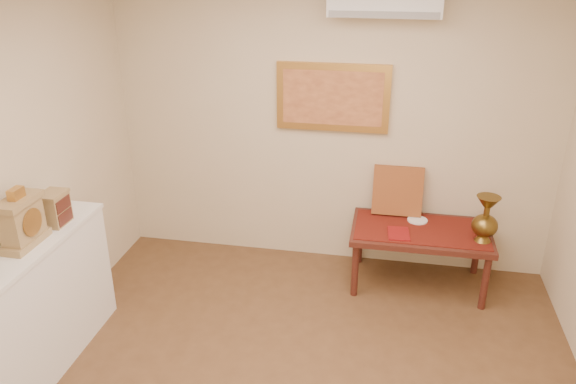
% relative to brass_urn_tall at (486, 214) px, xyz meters
% --- Properties ---
extents(wall_back, '(4.00, 0.02, 2.70)m').
position_rel_brass_urn_tall_xyz_m(wall_back, '(-1.35, 0.50, 0.55)').
color(wall_back, beige).
rests_on(wall_back, ground).
extents(table_cloth, '(1.14, 0.59, 0.01)m').
position_rel_brass_urn_tall_xyz_m(table_cloth, '(-0.50, 0.13, -0.25)').
color(table_cloth, '#621810').
rests_on(table_cloth, low_table).
extents(brass_urn_tall, '(0.22, 0.22, 0.49)m').
position_rel_brass_urn_tall_xyz_m(brass_urn_tall, '(0.00, 0.00, 0.00)').
color(brass_urn_tall, brown).
rests_on(brass_urn_tall, table_cloth).
extents(plate, '(0.18, 0.18, 0.01)m').
position_rel_brass_urn_tall_xyz_m(plate, '(-0.53, 0.28, -0.24)').
color(plate, white).
rests_on(plate, table_cloth).
extents(menu, '(0.20, 0.26, 0.01)m').
position_rel_brass_urn_tall_xyz_m(menu, '(-0.69, -0.02, -0.24)').
color(menu, maroon).
rests_on(menu, table_cloth).
extents(cushion, '(0.45, 0.19, 0.46)m').
position_rel_brass_urn_tall_xyz_m(cushion, '(-0.72, 0.41, -0.02)').
color(cushion, maroon).
rests_on(cushion, table_cloth).
extents(display_ledge, '(0.37, 2.02, 0.98)m').
position_rel_brass_urn_tall_xyz_m(display_ledge, '(-3.17, -1.75, -0.31)').
color(display_ledge, white).
rests_on(display_ledge, floor).
extents(mantel_clock, '(0.17, 0.36, 0.41)m').
position_rel_brass_urn_tall_xyz_m(mantel_clock, '(-3.17, -1.45, 0.35)').
color(mantel_clock, '#9E8151').
rests_on(mantel_clock, display_ledge).
extents(wooden_chest, '(0.16, 0.21, 0.24)m').
position_rel_brass_urn_tall_xyz_m(wooden_chest, '(-3.14, -1.13, 0.30)').
color(wooden_chest, '#9E8151').
rests_on(wooden_chest, display_ledge).
extents(low_table, '(1.20, 0.70, 0.55)m').
position_rel_brass_urn_tall_xyz_m(low_table, '(-0.50, 0.13, -0.32)').
color(low_table, '#4B1E16').
rests_on(low_table, floor).
extents(painting, '(1.00, 0.06, 0.60)m').
position_rel_brass_urn_tall_xyz_m(painting, '(-1.35, 0.47, 0.80)').
color(painting, '#C28B3E').
rests_on(painting, wall_back).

